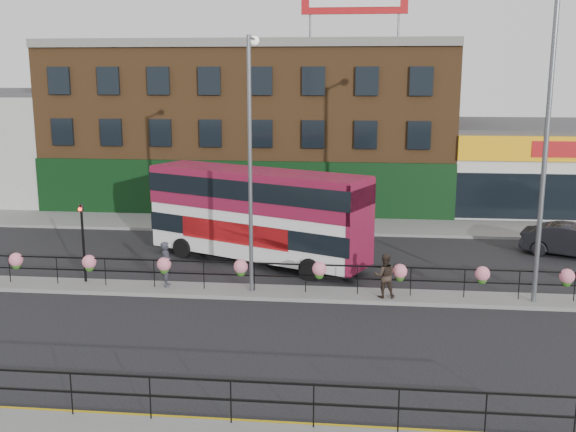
# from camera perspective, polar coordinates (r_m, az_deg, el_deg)

# --- Properties ---
(ground) EXTENTS (120.00, 120.00, 0.00)m
(ground) POSITION_cam_1_polar(r_m,az_deg,el_deg) (26.36, -0.69, -6.68)
(ground) COLOR black
(ground) RESTS_ON ground
(north_pavement) EXTENTS (60.00, 4.00, 0.15)m
(north_pavement) POSITION_cam_1_polar(r_m,az_deg,el_deg) (37.85, 1.43, -0.76)
(north_pavement) COLOR slate
(north_pavement) RESTS_ON ground
(median) EXTENTS (60.00, 1.60, 0.15)m
(median) POSITION_cam_1_polar(r_m,az_deg,el_deg) (26.34, -0.69, -6.53)
(median) COLOR slate
(median) RESTS_ON ground
(yellow_line_inner) EXTENTS (60.00, 0.10, 0.01)m
(yellow_line_inner) POSITION_cam_1_polar(r_m,az_deg,el_deg) (17.55, -4.56, -16.82)
(yellow_line_inner) COLOR gold
(yellow_line_inner) RESTS_ON ground
(yellow_line_outer) EXTENTS (60.00, 0.10, 0.01)m
(yellow_line_outer) POSITION_cam_1_polar(r_m,az_deg,el_deg) (17.40, -4.68, -17.10)
(yellow_line_outer) COLOR gold
(yellow_line_outer) RESTS_ON ground
(brick_building) EXTENTS (25.00, 12.21, 10.30)m
(brick_building) POSITION_cam_1_polar(r_m,az_deg,el_deg) (45.41, -2.79, 7.82)
(brick_building) COLOR brown
(brick_building) RESTS_ON ground
(supermarket) EXTENTS (15.00, 12.25, 5.30)m
(supermarket) POSITION_cam_1_polar(r_m,az_deg,el_deg) (46.92, 22.21, 4.04)
(supermarket) COLOR silver
(supermarket) RESTS_ON ground
(median_railing) EXTENTS (30.04, 0.56, 1.23)m
(median_railing) POSITION_cam_1_polar(r_m,az_deg,el_deg) (26.04, -0.70, -4.51)
(median_railing) COLOR black
(median_railing) RESTS_ON median
(south_railing) EXTENTS (20.04, 0.05, 1.12)m
(south_railing) POSITION_cam_1_polar(r_m,az_deg,el_deg) (17.22, -11.63, -14.06)
(south_railing) COLOR black
(south_railing) RESTS_ON south_pavement
(double_decker_bus) EXTENTS (10.51, 6.60, 4.22)m
(double_decker_bus) POSITION_cam_1_polar(r_m,az_deg,el_deg) (30.17, -2.59, 0.81)
(double_decker_bus) COLOR silver
(double_decker_bus) RESTS_ON ground
(car) EXTENTS (4.94, 5.76, 1.52)m
(car) POSITION_cam_1_polar(r_m,az_deg,el_deg) (34.19, 23.00, -1.96)
(car) COLOR black
(car) RESTS_ON ground
(pedestrian_a) EXTENTS (0.83, 0.70, 1.81)m
(pedestrian_a) POSITION_cam_1_polar(r_m,az_deg,el_deg) (27.12, -10.25, -4.01)
(pedestrian_a) COLOR #2E2E37
(pedestrian_a) RESTS_ON median
(pedestrian_b) EXTENTS (0.95, 0.81, 1.69)m
(pedestrian_b) POSITION_cam_1_polar(r_m,az_deg,el_deg) (25.64, 8.17, -5.02)
(pedestrian_b) COLOR #2E231C
(pedestrian_b) RESTS_ON median
(lamp_column_west) EXTENTS (0.35, 1.70, 9.68)m
(lamp_column_west) POSITION_cam_1_polar(r_m,az_deg,el_deg) (25.44, -3.16, 6.22)
(lamp_column_west) COLOR slate
(lamp_column_west) RESTS_ON median
(lamp_column_east) EXTENTS (0.41, 2.01, 11.43)m
(lamp_column_east) POSITION_cam_1_polar(r_m,az_deg,el_deg) (25.79, 20.99, 7.84)
(lamp_column_east) COLOR slate
(lamp_column_east) RESTS_ON median
(traffic_light_median) EXTENTS (0.15, 0.28, 3.65)m
(traffic_light_median) POSITION_cam_1_polar(r_m,az_deg,el_deg) (28.11, -17.03, -0.81)
(traffic_light_median) COLOR black
(traffic_light_median) RESTS_ON median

